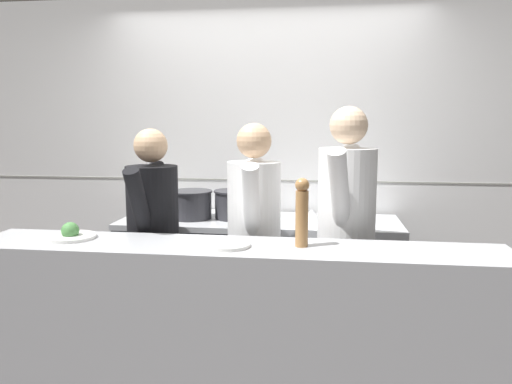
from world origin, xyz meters
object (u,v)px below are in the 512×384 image
mixing_bowl_steel (312,216)px  chef_sous (254,239)px  plated_dish_main (70,234)px  pepper_mill (302,211)px  chef_head_cook (153,240)px  plated_dish_appetiser (227,245)px  chef_line (346,232)px  stock_pot (151,205)px  sauce_pot (191,204)px  oven_range (193,275)px  braising_pot (234,204)px

mixing_bowl_steel → chef_sous: 0.67m
plated_dish_main → chef_sous: chef_sous is taller
pepper_mill → chef_head_cook: 1.07m
plated_dish_appetiser → chef_line: size_ratio=0.14×
plated_dish_main → mixing_bowl_steel: bearing=37.8°
stock_pot → sauce_pot: bearing=-4.1°
chef_sous → chef_line: size_ratio=0.94×
sauce_pot → pepper_mill: bearing=-49.6°
oven_range → stock_pot: bearing=-175.5°
braising_pot → chef_head_cook: (-0.40, -0.65, -0.14)m
plated_dish_main → chef_sous: 1.07m
stock_pot → chef_head_cook: bearing=-69.2°
stock_pot → chef_line: size_ratio=0.19×
oven_range → braising_pot: size_ratio=3.38×
mixing_bowl_steel → plated_dish_main: bearing=-142.2°
braising_pot → chef_sous: chef_sous is taller
stock_pot → plated_dish_main: size_ratio=1.14×
chef_line → pepper_mill: bearing=-103.7°
sauce_pot → chef_head_cook: 0.62m
sauce_pot → chef_line: bearing=-25.6°
oven_range → plated_dish_appetiser: size_ratio=4.10×
sauce_pot → braising_pot: 0.32m
braising_pot → mixing_bowl_steel: braising_pot is taller
chef_head_cook → braising_pot: bearing=60.9°
chef_head_cook → plated_dish_appetiser: bearing=-36.9°
sauce_pot → mixing_bowl_steel: sauce_pot is taller
stock_pot → chef_head_cook: chef_head_cook is taller
stock_pot → chef_line: (1.44, -0.56, -0.04)m
oven_range → chef_line: size_ratio=0.59×
plated_dish_appetiser → chef_sous: (0.07, 0.51, -0.09)m
chef_line → plated_dish_main: bearing=-149.0°
plated_dish_appetiser → pepper_mill: bearing=8.2°
stock_pot → mixing_bowl_steel: size_ratio=1.50×
sauce_pot → pepper_mill: 1.34m
sauce_pot → chef_line: 1.24m
mixing_bowl_steel → sauce_pot: bearing=-179.4°
plated_dish_appetiser → pepper_mill: pepper_mill is taller
stock_pot → mixing_bowl_steel: (1.22, -0.01, -0.05)m
mixing_bowl_steel → chef_line: chef_line is taller
sauce_pot → chef_line: chef_line is taller
chef_line → oven_range: bearing=166.4°
braising_pot → plated_dish_appetiser: size_ratio=1.21×
pepper_mill → chef_head_cook: size_ratio=0.23×
oven_range → chef_line: chef_line is taller
plated_dish_main → pepper_mill: size_ratio=0.77×
braising_pot → chef_line: 0.99m
chef_head_cook → mixing_bowl_steel: bearing=34.8°
stock_pot → pepper_mill: 1.59m
stock_pot → sauce_pot: sauce_pot is taller
braising_pot → plated_dish_main: size_ratio=1.07×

